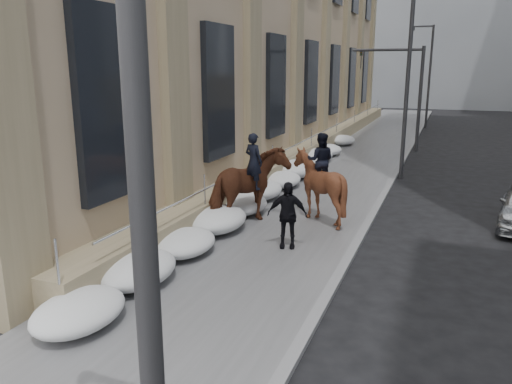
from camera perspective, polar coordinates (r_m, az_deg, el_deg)
ground at (r=11.05m, az=-6.83°, el=-12.04°), size 140.00×140.00×0.00m
sidewalk at (r=19.89m, az=6.76°, el=0.08°), size 5.00×80.00×0.12m
curb at (r=19.43m, az=14.25°, el=-0.60°), size 0.24×80.00×0.12m
bg_building_far at (r=81.59m, az=14.30°, el=17.34°), size 24.00×12.00×20.00m
streetlight_near at (r=3.40m, az=-15.71°, el=8.94°), size 1.71×0.24×8.00m
streetlight_mid at (r=22.80m, az=16.58°, el=12.87°), size 1.71×0.24×8.00m
streetlight_far at (r=42.76m, az=19.05°, el=13.02°), size 1.71×0.24×8.00m
traffic_signal at (r=30.84m, az=16.61°, el=11.98°), size 4.10×0.22×6.00m
snow_bank at (r=18.45m, az=1.02°, el=0.38°), size 1.70×18.10×0.76m
mounted_horse_left at (r=15.18m, az=-0.81°, el=0.68°), size 2.12×3.01×2.81m
mounted_horse_right at (r=15.71m, az=7.20°, el=0.99°), size 2.14×2.32×2.77m
pedestrian at (r=13.32m, az=3.58°, el=-2.62°), size 1.14×0.71×1.81m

